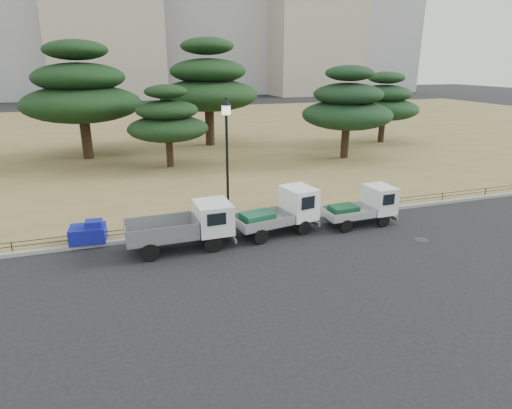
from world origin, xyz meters
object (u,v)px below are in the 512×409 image
object	(u,v)px
truck_kei_rear	(364,206)
tarp_pile	(89,233)
truck_large	(186,225)
street_lamp	(227,143)
truck_kei_front	(281,212)

from	to	relation	value
truck_kei_rear	tarp_pile	size ratio (longest dim) A/B	2.29
truck_large	street_lamp	size ratio (longest dim) A/B	0.75
tarp_pile	truck_large	bearing A→B (deg)	-23.31
truck_large	truck_kei_rear	bearing A→B (deg)	-0.34
street_lamp	tarp_pile	size ratio (longest dim) A/B	3.77
truck_kei_rear	truck_large	bearing A→B (deg)	178.88
truck_large	street_lamp	world-z (taller)	street_lamp
truck_kei_rear	street_lamp	world-z (taller)	street_lamp
truck_large	truck_kei_rear	size ratio (longest dim) A/B	1.24
truck_kei_front	tarp_pile	bearing A→B (deg)	161.07
truck_large	truck_kei_rear	distance (m)	8.41
street_lamp	tarp_pile	world-z (taller)	street_lamp
truck_kei_front	truck_kei_rear	xyz separation A→B (m)	(4.08, -0.28, -0.09)
street_lamp	truck_kei_rear	bearing A→B (deg)	-14.35
truck_kei_front	truck_kei_rear	distance (m)	4.09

